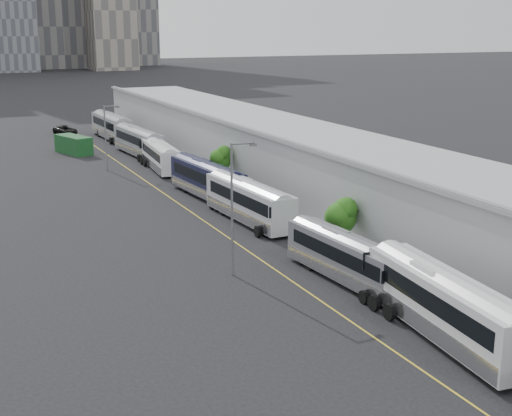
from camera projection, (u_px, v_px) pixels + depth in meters
sidewalk at (360, 237)px, 62.11m from camera, size 10.00×170.00×0.12m
lane_line at (250, 253)px, 57.88m from camera, size 0.12×160.00×0.02m
depot at (400, 194)px, 62.87m from camera, size 12.45×160.40×7.20m
bus_2 at (445, 311)px, 41.68m from camera, size 4.10×14.03×4.04m
bus_3 at (345, 261)px, 51.22m from camera, size 3.25×12.11×3.50m
bus_4 at (249, 205)px, 66.52m from camera, size 3.48×13.46×3.89m
bus_5 at (207, 183)px, 76.01m from camera, size 3.70×13.50×3.90m
bus_6 at (160, 158)px, 90.75m from camera, size 3.44×12.24×3.53m
bus_7 at (139, 144)px, 100.84m from camera, size 3.64×13.58×3.92m
bus_8 at (112, 128)px, 115.45m from camera, size 3.34×14.10×4.09m
tree_2 at (340, 213)px, 57.87m from camera, size 2.64×2.64×4.44m
tree_3 at (220, 157)px, 81.05m from camera, size 2.45×2.45×4.64m
street_lamp_near at (234, 201)px, 51.39m from camera, size 2.04×0.22×9.88m
street_lamp_far at (107, 133)px, 89.65m from camera, size 2.04×0.22×8.23m
shipping_container at (74, 145)px, 102.42m from camera, size 4.50×7.12×2.58m
suv at (65, 130)px, 120.79m from camera, size 3.89×5.75×1.46m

